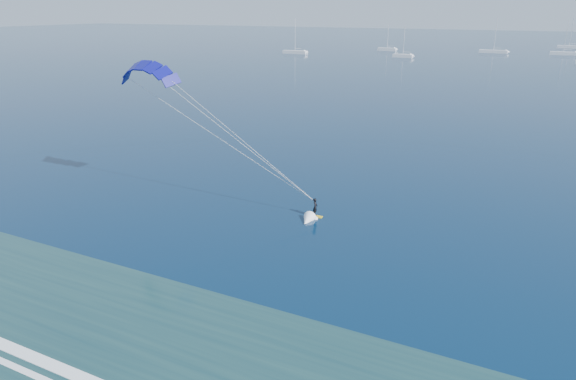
# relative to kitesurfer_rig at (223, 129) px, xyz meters

# --- Properties ---
(kitesurfer_rig) EXTENTS (20.62, 3.85, 13.53)m
(kitesurfer_rig) POSITION_rel_kitesurfer_rig_xyz_m (0.00, 0.00, 0.00)
(kitesurfer_rig) COLOR gold
(kitesurfer_rig) RESTS_ON ground
(sailboat_0) EXTENTS (9.85, 2.40, 13.24)m
(sailboat_0) POSITION_rel_kitesurfer_rig_xyz_m (-65.06, 148.69, -6.33)
(sailboat_0) COLOR silver
(sailboat_0) RESTS_ON ground
(sailboat_1) EXTENTS (7.69, 2.40, 10.70)m
(sailboat_1) POSITION_rel_kitesurfer_rig_xyz_m (-37.07, 178.48, -6.34)
(sailboat_1) COLOR silver
(sailboat_1) RESTS_ON ground
(sailboat_2) EXTENTS (10.56, 2.40, 13.98)m
(sailboat_2) POSITION_rel_kitesurfer_rig_xyz_m (3.55, 186.28, -6.32)
(sailboat_2) COLOR silver
(sailboat_2) RESTS_ON ground
(sailboat_4) EXTENTS (9.56, 2.40, 12.88)m
(sailboat_4) POSITION_rel_kitesurfer_rig_xyz_m (30.56, 228.30, -6.33)
(sailboat_4) COLOR silver
(sailboat_4) RESTS_ON ground
(sailboat_7) EXTENTS (9.24, 2.40, 12.81)m
(sailboat_7) POSITION_rel_kitesurfer_rig_xyz_m (28.15, 188.86, -6.33)
(sailboat_7) COLOR silver
(sailboat_7) RESTS_ON ground
(sailboat_8) EXTENTS (7.03, 2.40, 10.68)m
(sailboat_8) POSITION_rel_kitesurfer_rig_xyz_m (-23.36, 151.37, -6.34)
(sailboat_8) COLOR silver
(sailboat_8) RESTS_ON ground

